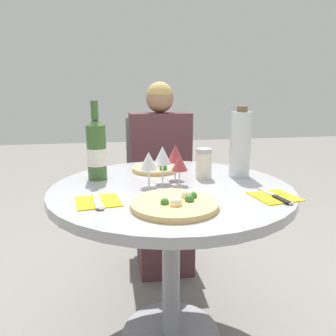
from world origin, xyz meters
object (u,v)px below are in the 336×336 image
object	(u,v)px
dining_table	(171,215)
chair_behind_diner	(159,190)
seated_diner	(162,187)
tall_carafe	(240,144)
pizza_large	(175,204)
wine_bottle	(96,150)

from	to	relation	value
dining_table	chair_behind_diner	xyz separation A→B (m)	(0.07, 0.84, -0.15)
seated_diner	tall_carafe	xyz separation A→B (m)	(0.26, -0.60, 0.36)
seated_diner	pizza_large	world-z (taller)	seated_diner
chair_behind_diner	seated_diner	bearing A→B (deg)	90.00
dining_table	chair_behind_diner	distance (m)	0.86
seated_diner	tall_carafe	world-z (taller)	seated_diner
pizza_large	tall_carafe	distance (m)	0.53
pizza_large	wine_bottle	world-z (taller)	wine_bottle
seated_diner	tall_carafe	distance (m)	0.74
seated_diner	pizza_large	xyz separation A→B (m)	(-0.11, -0.94, 0.23)
chair_behind_diner	pizza_large	xyz separation A→B (m)	(-0.11, -1.09, 0.29)
pizza_large	wine_bottle	size ratio (longest dim) A/B	0.87
chair_behind_diner	pizza_large	distance (m)	1.13
tall_carafe	seated_diner	bearing A→B (deg)	113.52
tall_carafe	wine_bottle	bearing A→B (deg)	174.08
dining_table	chair_behind_diner	bearing A→B (deg)	84.94
pizza_large	tall_carafe	world-z (taller)	tall_carafe
dining_table	wine_bottle	size ratio (longest dim) A/B	2.89
wine_bottle	tall_carafe	bearing A→B (deg)	-5.92
dining_table	chair_behind_diner	size ratio (longest dim) A/B	1.06
dining_table	tall_carafe	xyz separation A→B (m)	(0.33, 0.10, 0.28)
wine_bottle	tall_carafe	distance (m)	0.64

